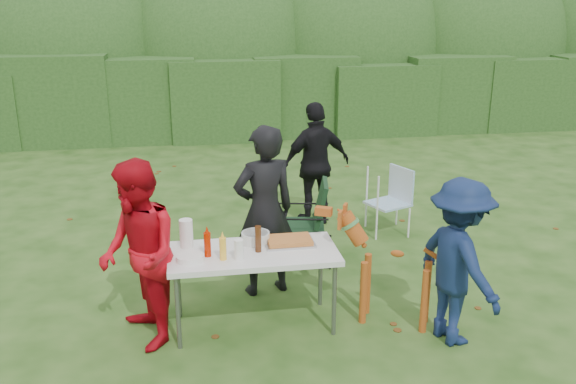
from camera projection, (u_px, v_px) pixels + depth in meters
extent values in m
plane|color=#1E4211|center=(285.00, 326.00, 5.62)|extent=(80.00, 80.00, 0.00)
cube|color=#23471C|center=(224.00, 97.00, 12.86)|extent=(22.00, 1.40, 1.70)
ellipsoid|color=#3D6628|center=(218.00, 54.00, 14.13)|extent=(20.00, 2.60, 3.20)
cube|color=silver|center=(253.00, 254.00, 5.41)|extent=(1.50, 0.70, 0.05)
cylinder|color=slate|center=(178.00, 312.00, 5.16)|extent=(0.04, 0.04, 0.69)
cylinder|color=slate|center=(334.00, 300.00, 5.37)|extent=(0.04, 0.04, 0.69)
cylinder|color=slate|center=(178.00, 283.00, 5.68)|extent=(0.04, 0.04, 0.69)
cylinder|color=slate|center=(321.00, 273.00, 5.90)|extent=(0.04, 0.04, 0.69)
imported|color=black|center=(264.00, 211.00, 6.02)|extent=(0.72, 0.56, 1.74)
imported|color=#B80915|center=(139.00, 255.00, 5.12)|extent=(0.83, 0.95, 1.64)
imported|color=black|center=(316.00, 164.00, 7.90)|extent=(1.02, 0.63, 1.62)
imported|color=#102045|center=(458.00, 262.00, 5.19)|extent=(0.78, 1.06, 1.48)
cube|color=#B7B7BA|center=(289.00, 243.00, 5.56)|extent=(0.45, 0.30, 0.02)
cube|color=#C17231|center=(289.00, 240.00, 5.55)|extent=(0.40, 0.26, 0.04)
cylinder|color=yellow|center=(223.00, 249.00, 5.21)|extent=(0.06, 0.06, 0.20)
cylinder|color=#B11900|center=(207.00, 244.00, 5.27)|extent=(0.06, 0.06, 0.22)
cylinder|color=#47230F|center=(258.00, 239.00, 5.36)|extent=(0.06, 0.06, 0.24)
cylinder|color=white|center=(186.00, 233.00, 5.46)|extent=(0.12, 0.12, 0.26)
cylinder|color=white|center=(239.00, 250.00, 5.21)|extent=(0.08, 0.08, 0.18)
cylinder|color=silver|center=(256.00, 238.00, 5.58)|extent=(0.26, 0.26, 0.10)
cylinder|color=white|center=(190.00, 258.00, 5.21)|extent=(0.24, 0.24, 0.05)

